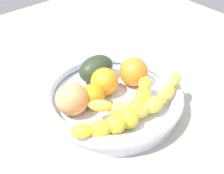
% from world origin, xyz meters
% --- Properties ---
extents(kitchen_counter, '(1.20, 1.20, 0.03)m').
position_xyz_m(kitchen_counter, '(0.00, 0.00, 0.01)').
color(kitchen_counter, '#B5AA9C').
rests_on(kitchen_counter, ground).
extents(fruit_bowl, '(0.30, 0.30, 0.05)m').
position_xyz_m(fruit_bowl, '(0.00, 0.00, 0.06)').
color(fruit_bowl, white).
rests_on(fruit_bowl, kitchen_counter).
extents(banana_draped_left, '(0.23, 0.09, 0.05)m').
position_xyz_m(banana_draped_left, '(-0.03, -0.07, 0.08)').
color(banana_draped_left, yellow).
rests_on(banana_draped_left, fruit_bowl).
extents(banana_draped_right, '(0.22, 0.09, 0.05)m').
position_xyz_m(banana_draped_right, '(0.02, -0.08, 0.08)').
color(banana_draped_right, yellow).
rests_on(banana_draped_right, fruit_bowl).
extents(orange_front, '(0.06, 0.06, 0.06)m').
position_xyz_m(orange_front, '(0.07, 0.01, 0.09)').
color(orange_front, orange).
rests_on(orange_front, fruit_bowl).
extents(orange_mid_left, '(0.06, 0.06, 0.06)m').
position_xyz_m(orange_mid_left, '(0.00, 0.02, 0.08)').
color(orange_mid_left, orange).
rests_on(orange_mid_left, fruit_bowl).
extents(orange_mid_right, '(0.05, 0.05, 0.05)m').
position_xyz_m(orange_mid_right, '(-0.04, 0.01, 0.08)').
color(orange_mid_right, orange).
rests_on(orange_mid_right, fruit_bowl).
extents(peach_blush, '(0.07, 0.07, 0.07)m').
position_xyz_m(peach_blush, '(-0.09, 0.02, 0.09)').
color(peach_blush, '#F7975C').
rests_on(peach_blush, fruit_bowl).
extents(avocado_dark, '(0.09, 0.07, 0.06)m').
position_xyz_m(avocado_dark, '(0.02, 0.08, 0.08)').
color(avocado_dark, '#283722').
rests_on(avocado_dark, fruit_bowl).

